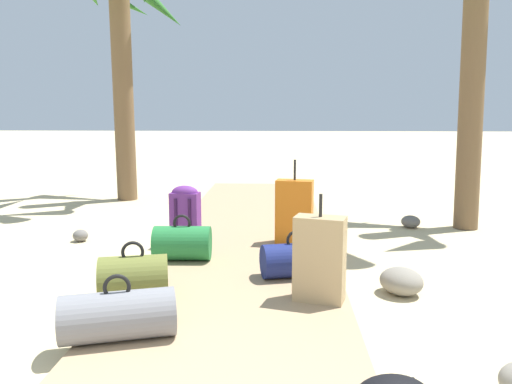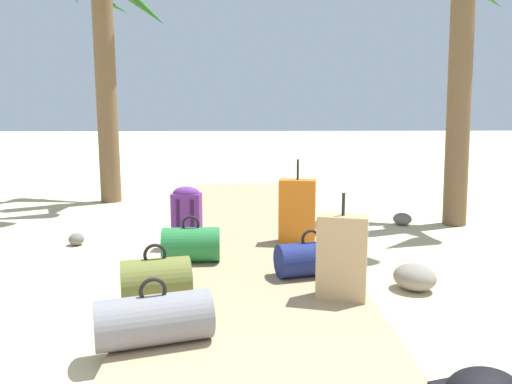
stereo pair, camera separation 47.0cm
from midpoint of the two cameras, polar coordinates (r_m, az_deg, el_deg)
name	(u,v)px [view 2 (the right image)]	position (r m, az deg, el deg)	size (l,w,h in m)	color
ground_plane	(252,278)	(4.58, -3.48, -9.45)	(60.00, 60.00, 0.00)	#CCB789
boardwalk	(249,247)	(5.39, -3.26, -6.12)	(1.73, 8.64, 0.08)	tan
backpack_purple	(187,212)	(5.51, -10.10, -2.23)	(0.32, 0.23, 0.58)	#6B2D84
duffel_bag_grey	(154,319)	(3.24, -15.42, -13.47)	(0.73, 0.48, 0.41)	slate
duffel_bag_green	(191,244)	(4.79, -9.99, -5.74)	(0.53, 0.33, 0.43)	#237538
duffel_bag_navy	(310,259)	(4.34, 2.90, -7.39)	(0.61, 0.41, 0.39)	navy
suitcase_orange	(297,211)	(5.35, 2.08, -2.13)	(0.40, 0.25, 0.87)	orange
suitcase_tan	(342,257)	(3.80, 5.97, -7.20)	(0.40, 0.28, 0.79)	tan
duffel_bag_olive	(156,281)	(3.84, -14.51, -9.52)	(0.55, 0.43, 0.44)	olive
palm_tree_far_left	(102,11)	(8.61, -18.24, 18.48)	(2.19, 2.37, 3.87)	brown
rock_right_near	(415,277)	(4.38, 14.17, -9.12)	(0.36, 0.32, 0.21)	gray
rock_left_near	(76,239)	(6.00, -21.36, -4.89)	(0.17, 0.16, 0.13)	slate
rock_right_far	(402,219)	(6.76, 13.94, -2.92)	(0.24, 0.23, 0.15)	slate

